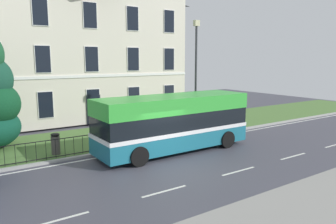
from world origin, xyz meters
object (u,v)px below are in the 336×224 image
georgian_townhouse (72,42)px  single_decker_bus (174,122)px  street_lamp_post (196,70)px  litter_bin (56,144)px

georgian_townhouse → single_decker_bus: georgian_townhouse is taller
single_decker_bus → street_lamp_post: size_ratio=1.20×
single_decker_bus → litter_bin: (-5.66, 2.55, -0.92)m
georgian_townhouse → litter_bin: size_ratio=15.85×
single_decker_bus → street_lamp_post: bearing=34.1°
single_decker_bus → litter_bin: size_ratio=7.87×
single_decker_bus → litter_bin: bearing=155.3°
single_decker_bus → litter_bin: 6.27m
street_lamp_post → single_decker_bus: bearing=-145.5°
street_lamp_post → litter_bin: size_ratio=6.55×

